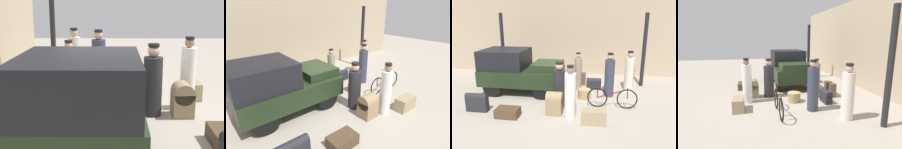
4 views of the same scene
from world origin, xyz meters
TOP-DOWN VIEW (x-y plane):
  - ground_plane at (0.00, 0.00)m, footprint 30.00×30.00m
  - canopy_pillar_right at (3.60, 2.21)m, footprint 0.17×0.17m
  - truck at (-1.84, 0.63)m, footprint 3.37×1.88m
  - bicycle at (2.07, -0.62)m, footprint 1.78×0.04m
  - wicker_basket at (1.03, 0.17)m, footprint 0.51×0.51m
  - porter_lifting_near_truck at (0.68, -1.64)m, footprint 0.36×0.36m
  - porter_carrying_trunk at (2.90, 1.42)m, footprint 0.39×0.39m
  - porter_standing_middle at (0.68, 1.25)m, footprint 0.32×0.32m
  - porter_with_bicycle at (0.18, -0.73)m, footprint 0.43×0.43m
  - conductor_in_dark_uniform at (2.01, 0.60)m, footprint 0.39×0.39m
  - suitcase_small_leather at (-1.36, -1.88)m, footprint 0.75×0.49m
  - trunk_barrel_dark at (1.38, 1.39)m, footprint 0.65×0.26m
  - trunk_wicker_pale at (0.12, -1.42)m, footprint 0.53×0.47m
  - suitcase_tan_flat at (1.45, -1.95)m, footprint 0.75×0.38m
  - suitcase_black_upright at (0.63, 1.93)m, footprint 0.71×0.25m

SIDE VIEW (x-z plane):
  - ground_plane at x=0.00m, z-range 0.00..0.00m
  - suitcase_small_leather at x=-1.36m, z-range 0.00..0.31m
  - wicker_basket at x=1.03m, z-range 0.00..0.38m
  - suitcase_tan_flat at x=1.45m, z-range 0.00..0.46m
  - trunk_barrel_dark at x=1.38m, z-range 0.01..0.52m
  - suitcase_black_upright at x=0.63m, z-range 0.00..0.60m
  - bicycle at x=2.07m, z-range -0.01..0.76m
  - trunk_wicker_pale at x=0.12m, z-range 0.01..0.79m
  - porter_with_bicycle at x=0.18m, z-range -0.08..1.59m
  - porter_standing_middle at x=0.68m, z-range -0.06..1.61m
  - porter_carrying_trunk at x=2.90m, z-range -0.07..1.69m
  - porter_lifting_near_truck at x=0.68m, z-range -0.07..1.69m
  - conductor_in_dark_uniform at x=2.01m, z-range -0.08..1.73m
  - truck at x=-1.84m, z-range 0.07..1.91m
  - canopy_pillar_right at x=3.60m, z-range 0.00..3.36m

